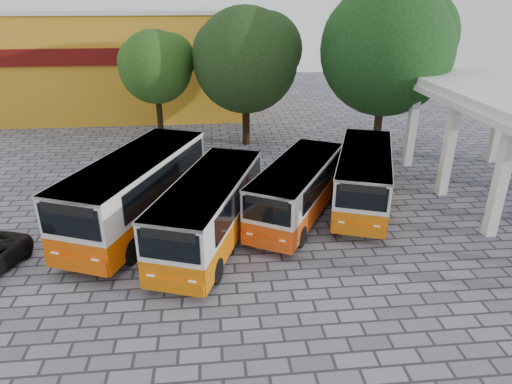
{
  "coord_description": "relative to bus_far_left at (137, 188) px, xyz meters",
  "views": [
    {
      "loc": [
        -3.81,
        -14.21,
        9.53
      ],
      "look_at": [
        -1.94,
        3.94,
        1.5
      ],
      "focal_mm": 32.0,
      "sensor_mm": 36.0,
      "label": 1
    }
  ],
  "objects": [
    {
      "name": "ground",
      "position": [
        7.05,
        -4.12,
        -1.84
      ],
      "size": [
        90.0,
        90.0,
        0.0
      ],
      "primitive_type": "plane",
      "color": "#595A66",
      "rests_on": "ground"
    },
    {
      "name": "shophouse_block",
      "position": [
        -3.95,
        21.87,
        2.32
      ],
      "size": [
        20.4,
        10.4,
        8.3
      ],
      "color": "#C78719",
      "rests_on": "ground"
    },
    {
      "name": "bus_far_left",
      "position": [
        0.0,
        0.0,
        0.0
      ],
      "size": [
        5.77,
        9.43,
        3.18
      ],
      "rotation": [
        0.0,
        0.0,
        -0.38
      ],
      "color": "#E04E00",
      "rests_on": "ground"
    },
    {
      "name": "bus_centre_left",
      "position": [
        3.07,
        -1.9,
        -0.2
      ],
      "size": [
        4.86,
        8.38,
        2.83
      ],
      "rotation": [
        0.0,
        0.0,
        -0.34
      ],
      "color": "#D56200",
      "rests_on": "ground"
    },
    {
      "name": "bus_centre_right",
      "position": [
        6.99,
        0.08,
        -0.31
      ],
      "size": [
        5.5,
        7.87,
        2.63
      ],
      "rotation": [
        0.0,
        0.0,
        -0.51
      ],
      "color": "#D44207",
      "rests_on": "ground"
    },
    {
      "name": "bus_far_right",
      "position": [
        10.37,
        1.08,
        -0.25
      ],
      "size": [
        4.75,
        8.1,
        2.73
      ],
      "rotation": [
        0.0,
        0.0,
        -0.35
      ],
      "color": "#CF5E04",
      "rests_on": "ground"
    },
    {
      "name": "tree_left",
      "position": [
        -0.05,
        12.2,
        3.41
      ],
      "size": [
        4.9,
        4.66,
        7.43
      ],
      "color": "black",
      "rests_on": "ground"
    },
    {
      "name": "tree_middle",
      "position": [
        5.72,
        11.45,
        3.91
      ],
      "size": [
        6.99,
        6.66,
        8.86
      ],
      "color": "black",
      "rests_on": "ground"
    },
    {
      "name": "tree_right",
      "position": [
        13.87,
        8.8,
        4.8
      ],
      "size": [
        8.16,
        7.78,
        10.27
      ],
      "color": "#2F1F14",
      "rests_on": "ground"
    }
  ]
}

